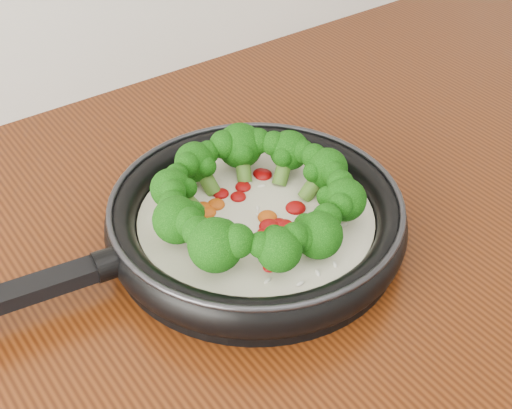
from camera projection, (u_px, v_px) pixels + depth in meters
skillet at (253, 216)px, 0.79m from camera, size 0.53×0.37×0.10m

